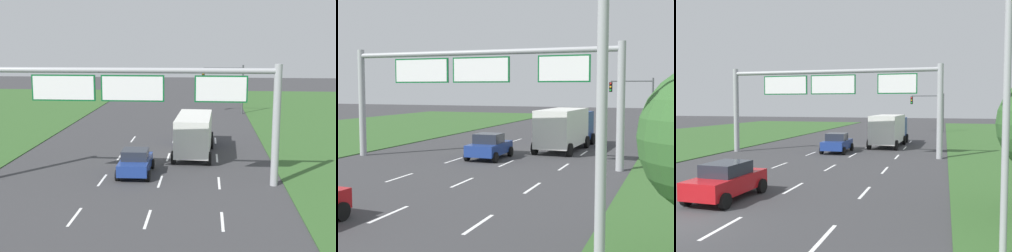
{
  "view_description": "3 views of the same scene",
  "coord_description": "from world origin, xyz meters",
  "views": [
    {
      "loc": [
        4.41,
        -8.68,
        8.23
      ],
      "look_at": [
        2.06,
        19.99,
        3.01
      ],
      "focal_mm": 50.0,
      "sensor_mm": 36.0,
      "label": 1
    },
    {
      "loc": [
        11.42,
        -7.89,
        4.51
      ],
      "look_at": [
        0.23,
        22.01,
        1.9
      ],
      "focal_mm": 50.0,
      "sensor_mm": 36.0,
      "label": 2
    },
    {
      "loc": [
        8.71,
        -10.55,
        4.04
      ],
      "look_at": [
        0.06,
        21.67,
        2.09
      ],
      "focal_mm": 40.0,
      "sensor_mm": 36.0,
      "label": 3
    }
  ],
  "objects": [
    {
      "name": "traffic_light_mast",
      "position": [
        6.62,
        45.16,
        3.87
      ],
      "size": [
        4.76,
        0.49,
        5.6
      ],
      "color": "#47494F",
      "rests_on": "ground_plane"
    },
    {
      "name": "street_lamp",
      "position": [
        9.85,
        -0.34,
        5.08
      ],
      "size": [
        2.61,
        0.32,
        8.5
      ],
      "color": "#9EA0A5",
      "rests_on": "ground_plane"
    },
    {
      "name": "lane_dashes_inner_right",
      "position": [
        1.75,
        6.0,
        0.0
      ],
      "size": [
        0.14,
        50.4,
        0.01
      ],
      "color": "white",
      "rests_on": "ground_plane"
    },
    {
      "name": "box_truck",
      "position": [
        3.61,
        25.45,
        1.65
      ],
      "size": [
        2.94,
        8.46,
        3.0
      ],
      "rotation": [
        0.0,
        0.0,
        -0.04
      ],
      "color": "navy",
      "rests_on": "ground_plane"
    },
    {
      "name": "lane_dashes_slip",
      "position": [
        5.25,
        6.0,
        0.0
      ],
      "size": [
        0.14,
        50.4,
        0.01
      ],
      "color": "white",
      "rests_on": "ground_plane"
    },
    {
      "name": "sign_gantry",
      "position": [
        0.06,
        17.81,
        4.98
      ],
      "size": [
        17.24,
        0.44,
        7.0
      ],
      "color": "#9EA0A5",
      "rests_on": "ground_plane"
    },
    {
      "name": "car_near_red",
      "position": [
        0.07,
        19.4,
        0.8
      ],
      "size": [
        2.14,
        3.96,
        1.62
      ],
      "rotation": [
        0.0,
        0.0,
        0.02
      ],
      "color": "navy",
      "rests_on": "ground_plane"
    }
  ]
}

